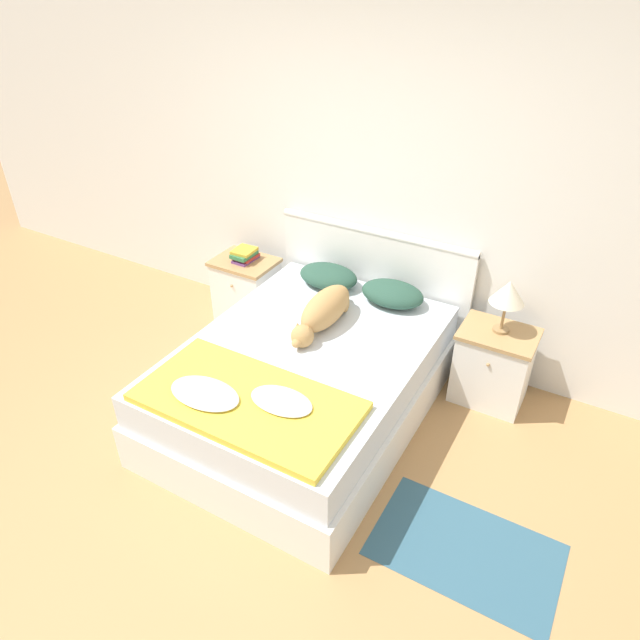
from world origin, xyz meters
TOP-DOWN VIEW (x-y plane):
  - ground_plane at (0.00, 0.00)m, footprint 16.00×16.00m
  - wall_back at (0.00, 2.13)m, footprint 9.00×0.06m
  - bed at (0.04, 1.03)m, footprint 1.49×2.01m
  - headboard at (0.04, 2.06)m, footprint 1.57×0.06m
  - nightstand_left at (-1.02, 1.81)m, footprint 0.51×0.40m
  - nightstand_right at (1.10, 1.81)m, footprint 0.51×0.40m
  - pillow_left at (-0.23, 1.82)m, footprint 0.47×0.33m
  - pillow_right at (0.30, 1.82)m, footprint 0.47×0.33m
  - quilt at (0.03, 0.39)m, footprint 1.27×0.65m
  - dog at (0.01, 1.32)m, footprint 0.22×0.77m
  - book_stack at (-1.02, 1.83)m, footprint 0.17×0.22m
  - table_lamp at (1.10, 1.84)m, footprint 0.23×0.23m
  - rug at (1.36, 0.52)m, footprint 0.98×0.61m

SIDE VIEW (x-z plane):
  - ground_plane at x=0.00m, z-range 0.00..0.00m
  - rug at x=1.36m, z-range 0.00..0.00m
  - bed at x=0.04m, z-range 0.00..0.55m
  - nightstand_left at x=-1.02m, z-range 0.00..0.57m
  - nightstand_right at x=1.10m, z-range 0.00..0.57m
  - headboard at x=0.04m, z-range 0.02..1.02m
  - quilt at x=0.03m, z-range 0.55..0.63m
  - book_stack at x=-1.02m, z-range 0.57..0.67m
  - pillow_left at x=-0.23m, z-range 0.56..0.71m
  - pillow_right at x=0.30m, z-range 0.56..0.71m
  - dog at x=0.01m, z-range 0.55..0.79m
  - table_lamp at x=1.10m, z-range 0.67..1.05m
  - wall_back at x=0.00m, z-range 0.00..2.55m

